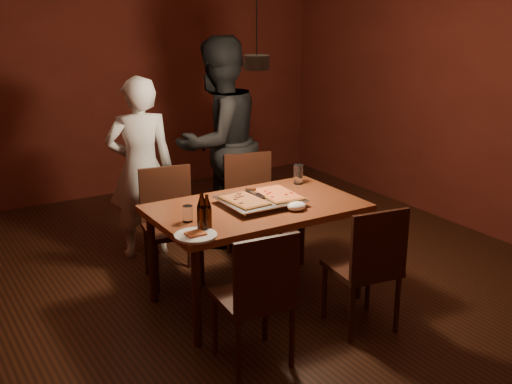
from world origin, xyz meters
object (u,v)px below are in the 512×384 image
chair_near_left (259,288)px  chair_far_left (169,213)px  pizza_tray (260,202)px  plate_slice (196,235)px  dining_table (256,215)px  chair_far_right (251,196)px  diner_white (141,168)px  pendant_lamp (257,61)px  beer_bottle_a (202,212)px  diner_dark (219,143)px  chair_near_right (369,258)px  beer_bottle_b (207,212)px

chair_near_left → chair_far_left: bearing=91.5°
pizza_tray → plate_slice: bearing=-149.1°
dining_table → chair_far_right: bearing=61.5°
chair_far_left → pizza_tray: (0.40, -0.73, 0.24)m
pizza_tray → diner_white: diner_white is taller
pendant_lamp → chair_near_left: bearing=-120.6°
beer_bottle_a → diner_dark: 1.72m
dining_table → diner_white: 1.33m
dining_table → chair_far_left: size_ratio=3.09×
chair_far_right → diner_dark: bearing=-64.1°
dining_table → chair_near_left: bearing=-120.2°
chair_near_right → pendant_lamp: bearing=116.8°
pizza_tray → diner_dark: 1.25m
chair_far_left → diner_white: 0.59m
chair_near_left → diner_white: (0.08, 2.05, 0.25)m
beer_bottle_b → diner_dark: bearing=59.4°
chair_near_left → dining_table: bearing=64.7°
chair_far_left → chair_near_right: same height
diner_white → chair_near_right: bearing=123.9°
diner_dark → dining_table: bearing=58.0°
plate_slice → diner_white: bearing=80.6°
beer_bottle_a → diner_white: (0.18, 1.53, -0.09)m
diner_white → diner_dark: 0.74m
diner_dark → pendant_lamp: pendant_lamp is taller
chair_far_left → beer_bottle_b: size_ratio=2.08×
beer_bottle_b → chair_near_left: bearing=-83.2°
pizza_tray → pendant_lamp: 1.00m
chair_near_left → chair_near_right: same height
pizza_tray → beer_bottle_b: 0.62m
chair_far_right → beer_bottle_a: bearing=61.3°
chair_far_right → chair_near_left: same height
chair_far_left → beer_bottle_a: size_ratio=1.89×
pendant_lamp → chair_far_left: bearing=127.7°
dining_table → beer_bottle_b: beer_bottle_b is taller
dining_table → diner_dark: diner_dark is taller
pizza_tray → pendant_lamp: size_ratio=0.50×
chair_near_right → pizza_tray: chair_near_right is taller
beer_bottle_a → plate_slice: bearing=-141.5°
diner_white → pendant_lamp: 1.56m
pizza_tray → beer_bottle_b: bearing=-151.0°
pizza_tray → diner_dark: size_ratio=0.29×
pizza_tray → beer_bottle_b: (-0.56, -0.25, 0.09)m
plate_slice → diner_white: size_ratio=0.17×
chair_near_right → beer_bottle_b: beer_bottle_b is taller
chair_near_right → diner_dark: bearing=99.9°
chair_far_right → plate_slice: 1.55m
diner_dark → beer_bottle_b: bearing=43.0°
chair_near_left → chair_near_right: (0.86, 0.00, 0.00)m
diner_white → diner_dark: size_ratio=0.84×
beer_bottle_b → pendant_lamp: size_ratio=0.21×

